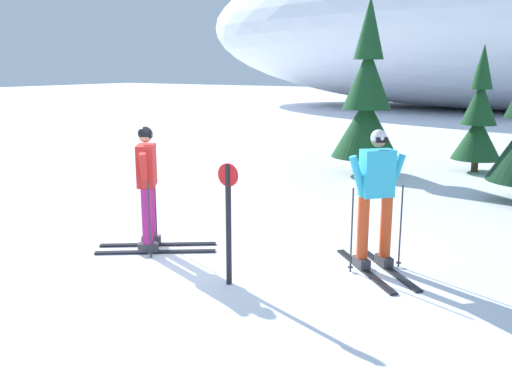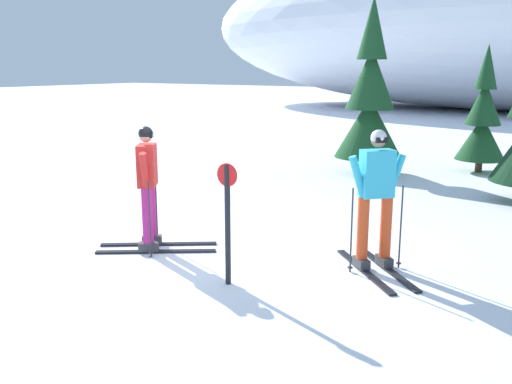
{
  "view_description": "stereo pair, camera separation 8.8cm",
  "coord_description": "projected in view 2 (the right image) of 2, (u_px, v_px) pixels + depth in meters",
  "views": [
    {
      "loc": [
        4.51,
        -5.83,
        2.63
      ],
      "look_at": [
        0.58,
        0.54,
        0.95
      ],
      "focal_mm": 39.43,
      "sensor_mm": 36.0,
      "label": 1
    },
    {
      "loc": [
        4.59,
        -5.78,
        2.63
      ],
      "look_at": [
        0.58,
        0.54,
        0.95
      ],
      "focal_mm": 39.43,
      "sensor_mm": 36.0,
      "label": 2
    }
  ],
  "objects": [
    {
      "name": "skier_cyan_jacket",
      "position": [
        376.0,
        197.0,
        7.26
      ],
      "size": [
        1.48,
        1.46,
        1.85
      ],
      "color": "black",
      "rests_on": "ground"
    },
    {
      "name": "ground_plane",
      "position": [
        200.0,
        261.0,
        7.74
      ],
      "size": [
        120.0,
        120.0,
        0.0
      ],
      "primitive_type": "plane",
      "color": "white"
    },
    {
      "name": "pine_tree_far_left",
      "position": [
        370.0,
        102.0,
        13.63
      ],
      "size": [
        1.64,
        1.64,
        4.25
      ],
      "color": "#47301E",
      "rests_on": "ground"
    },
    {
      "name": "pine_tree_center_left",
      "position": [
        483.0,
        120.0,
        13.98
      ],
      "size": [
        1.22,
        1.22,
        3.16
      ],
      "color": "#47301E",
      "rests_on": "ground"
    },
    {
      "name": "trail_marker_post",
      "position": [
        228.0,
        217.0,
        6.76
      ],
      "size": [
        0.28,
        0.07,
        1.51
      ],
      "color": "black",
      "rests_on": "ground"
    },
    {
      "name": "skier_red_jacket",
      "position": [
        148.0,
        186.0,
        8.06
      ],
      "size": [
        1.67,
        1.35,
        1.81
      ],
      "color": "black",
      "rests_on": "ground"
    }
  ]
}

